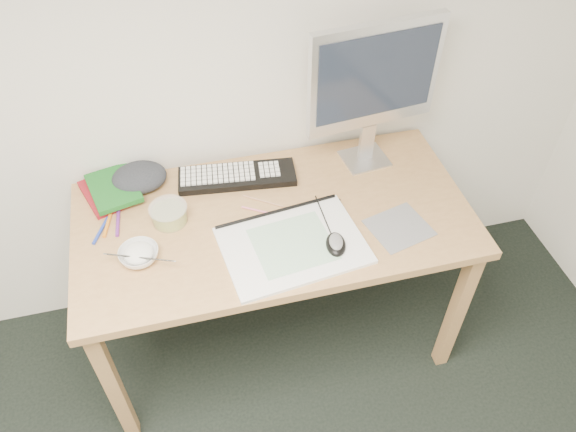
# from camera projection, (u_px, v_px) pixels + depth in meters

# --- Properties ---
(desk) EXTENTS (1.40, 0.70, 0.75)m
(desk) POSITION_uv_depth(u_px,v_px,m) (274.00, 232.00, 2.04)
(desk) COLOR tan
(desk) RESTS_ON ground
(mousepad) EXTENTS (0.23, 0.22, 0.00)m
(mousepad) POSITION_uv_depth(u_px,v_px,m) (399.00, 228.00, 1.94)
(mousepad) COLOR slate
(mousepad) RESTS_ON desk
(sketchpad) EXTENTS (0.50, 0.39, 0.01)m
(sketchpad) POSITION_uv_depth(u_px,v_px,m) (293.00, 245.00, 1.88)
(sketchpad) COLOR white
(sketchpad) RESTS_ON desk
(keyboard) EXTENTS (0.45, 0.19, 0.03)m
(keyboard) POSITION_uv_depth(u_px,v_px,m) (237.00, 176.00, 2.11)
(keyboard) COLOR black
(keyboard) RESTS_ON desk
(monitor) EXTENTS (0.49, 0.17, 0.57)m
(monitor) POSITION_uv_depth(u_px,v_px,m) (374.00, 80.00, 1.95)
(monitor) COLOR silver
(monitor) RESTS_ON desk
(mouse) EXTENTS (0.09, 0.12, 0.04)m
(mouse) POSITION_uv_depth(u_px,v_px,m) (336.00, 242.00, 1.86)
(mouse) COLOR black
(mouse) RESTS_ON sketchpad
(rice_bowl) EXTENTS (0.16, 0.16, 0.04)m
(rice_bowl) POSITION_uv_depth(u_px,v_px,m) (139.00, 255.00, 1.83)
(rice_bowl) COLOR white
(rice_bowl) RESTS_ON desk
(chopsticks) EXTENTS (0.22, 0.10, 0.02)m
(chopsticks) POSITION_uv_depth(u_px,v_px,m) (140.00, 258.00, 1.79)
(chopsticks) COLOR #BBBBBD
(chopsticks) RESTS_ON rice_bowl
(fruit_tub) EXTENTS (0.17, 0.17, 0.06)m
(fruit_tub) POSITION_uv_depth(u_px,v_px,m) (169.00, 214.00, 1.95)
(fruit_tub) COLOR #DFDB4E
(fruit_tub) RESTS_ON desk
(book_red) EXTENTS (0.22, 0.25, 0.02)m
(book_red) POSITION_uv_depth(u_px,v_px,m) (108.00, 192.00, 2.06)
(book_red) COLOR maroon
(book_red) RESTS_ON desk
(book_green) EXTENTS (0.21, 0.25, 0.02)m
(book_green) POSITION_uv_depth(u_px,v_px,m) (113.00, 188.00, 2.04)
(book_green) COLOR #175D1D
(book_green) RESTS_ON book_red
(cloth_lump) EXTENTS (0.19, 0.16, 0.07)m
(cloth_lump) POSITION_uv_depth(u_px,v_px,m) (139.00, 177.00, 2.08)
(cloth_lump) COLOR #262A2E
(cloth_lump) RESTS_ON desk
(pencil_pink) EXTENTS (0.17, 0.11, 0.01)m
(pencil_pink) POSITION_uv_depth(u_px,v_px,m) (267.00, 213.00, 1.99)
(pencil_pink) COLOR pink
(pencil_pink) RESTS_ON desk
(pencil_tan) EXTENTS (0.13, 0.10, 0.01)m
(pencil_tan) POSITION_uv_depth(u_px,v_px,m) (263.00, 201.00, 2.03)
(pencil_tan) COLOR tan
(pencil_tan) RESTS_ON desk
(pencil_black) EXTENTS (0.20, 0.01, 0.01)m
(pencil_black) POSITION_uv_depth(u_px,v_px,m) (314.00, 204.00, 2.02)
(pencil_black) COLOR black
(pencil_black) RESTS_ON desk
(marker_blue) EXTENTS (0.06, 0.12, 0.01)m
(marker_blue) POSITION_uv_depth(u_px,v_px,m) (101.00, 230.00, 1.93)
(marker_blue) COLOR #1F38AB
(marker_blue) RESTS_ON desk
(marker_orange) EXTENTS (0.04, 0.14, 0.01)m
(marker_orange) POSITION_uv_depth(u_px,v_px,m) (108.00, 222.00, 1.96)
(marker_orange) COLOR orange
(marker_orange) RESTS_ON desk
(marker_purple) EXTENTS (0.02, 0.14, 0.01)m
(marker_purple) POSITION_uv_depth(u_px,v_px,m) (118.00, 221.00, 1.96)
(marker_purple) COLOR #692589
(marker_purple) RESTS_ON desk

